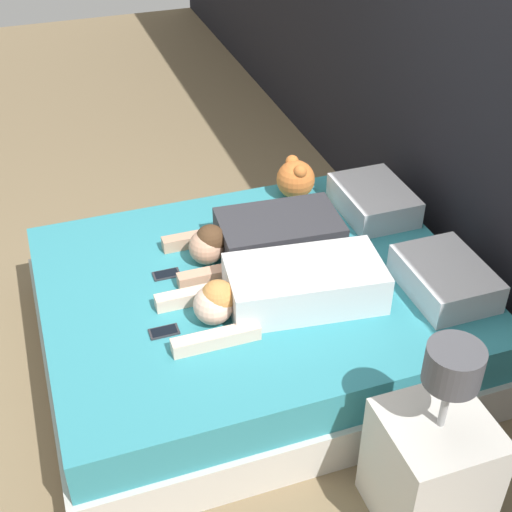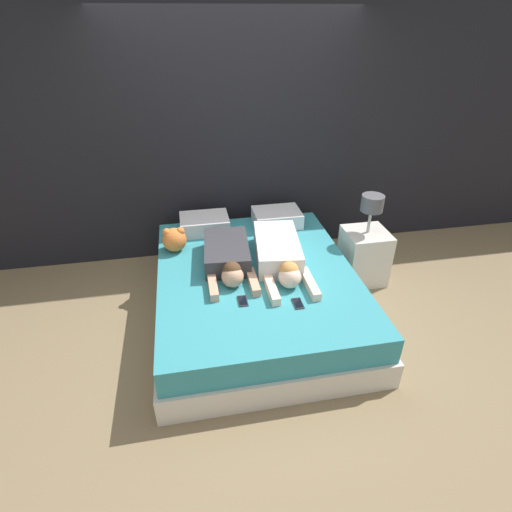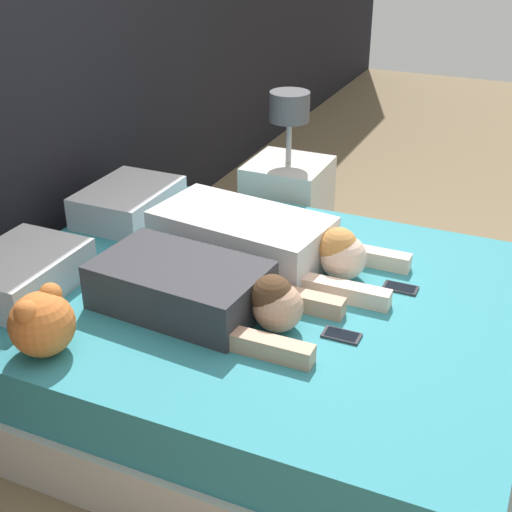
{
  "view_description": "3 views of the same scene",
  "coord_description": "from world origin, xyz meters",
  "px_view_note": "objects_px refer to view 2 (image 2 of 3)",
  "views": [
    {
      "loc": [
        2.7,
        -0.94,
        2.7
      ],
      "look_at": [
        0.0,
        0.0,
        0.62
      ],
      "focal_mm": 50.0,
      "sensor_mm": 36.0,
      "label": 1
    },
    {
      "loc": [
        -0.55,
        -2.92,
        2.44
      ],
      "look_at": [
        0.0,
        0.0,
        0.62
      ],
      "focal_mm": 28.0,
      "sensor_mm": 36.0,
      "label": 2
    },
    {
      "loc": [
        -2.28,
        -1.01,
        1.92
      ],
      "look_at": [
        0.0,
        0.0,
        0.62
      ],
      "focal_mm": 50.0,
      "sensor_mm": 36.0,
      "label": 3
    }
  ],
  "objects_px": {
    "pillow_head_right": "(277,218)",
    "plush_toy": "(174,239)",
    "cell_phone_left": "(243,301)",
    "bed": "(256,292)",
    "person_left": "(228,257)",
    "pillow_head_left": "(205,224)",
    "cell_phone_right": "(298,303)",
    "person_right": "(279,254)",
    "nightstand": "(364,253)"
  },
  "relations": [
    {
      "from": "cell_phone_right",
      "to": "plush_toy",
      "type": "relative_size",
      "value": 0.57
    },
    {
      "from": "pillow_head_left",
      "to": "pillow_head_right",
      "type": "height_order",
      "value": "same"
    },
    {
      "from": "pillow_head_right",
      "to": "person_right",
      "type": "distance_m",
      "value": 0.79
    },
    {
      "from": "bed",
      "to": "pillow_head_right",
      "type": "xyz_separation_m",
      "value": [
        0.39,
        0.85,
        0.32
      ]
    },
    {
      "from": "pillow_head_left",
      "to": "person_right",
      "type": "xyz_separation_m",
      "value": [
        0.62,
        -0.78,
        0.02
      ]
    },
    {
      "from": "person_right",
      "to": "plush_toy",
      "type": "bearing_deg",
      "value": 155.82
    },
    {
      "from": "cell_phone_right",
      "to": "plush_toy",
      "type": "xyz_separation_m",
      "value": [
        -0.93,
        1.03,
        0.12
      ]
    },
    {
      "from": "bed",
      "to": "nightstand",
      "type": "distance_m",
      "value": 1.25
    },
    {
      "from": "bed",
      "to": "plush_toy",
      "type": "height_order",
      "value": "plush_toy"
    },
    {
      "from": "bed",
      "to": "cell_phone_left",
      "type": "relative_size",
      "value": 15.88
    },
    {
      "from": "cell_phone_left",
      "to": "cell_phone_right",
      "type": "distance_m",
      "value": 0.44
    },
    {
      "from": "plush_toy",
      "to": "bed",
      "type": "bearing_deg",
      "value": -35.12
    },
    {
      "from": "cell_phone_left",
      "to": "cell_phone_right",
      "type": "relative_size",
      "value": 1.0
    },
    {
      "from": "pillow_head_right",
      "to": "cell_phone_left",
      "type": "xyz_separation_m",
      "value": [
        -0.58,
        -1.28,
        -0.07
      ]
    },
    {
      "from": "pillow_head_right",
      "to": "cell_phone_right",
      "type": "relative_size",
      "value": 3.61
    },
    {
      "from": "cell_phone_left",
      "to": "bed",
      "type": "bearing_deg",
      "value": 66.03
    },
    {
      "from": "bed",
      "to": "nightstand",
      "type": "bearing_deg",
      "value": 15.77
    },
    {
      "from": "pillow_head_left",
      "to": "nightstand",
      "type": "distance_m",
      "value": 1.68
    },
    {
      "from": "pillow_head_left",
      "to": "nightstand",
      "type": "relative_size",
      "value": 0.52
    },
    {
      "from": "pillow_head_left",
      "to": "nightstand",
      "type": "xyz_separation_m",
      "value": [
        1.59,
        -0.51,
        -0.23
      ]
    },
    {
      "from": "cell_phone_left",
      "to": "plush_toy",
      "type": "height_order",
      "value": "plush_toy"
    },
    {
      "from": "person_right",
      "to": "cell_phone_right",
      "type": "height_order",
      "value": "person_right"
    },
    {
      "from": "pillow_head_left",
      "to": "cell_phone_right",
      "type": "xyz_separation_m",
      "value": [
        0.62,
        -1.39,
        -0.07
      ]
    },
    {
      "from": "pillow_head_right",
      "to": "cell_phone_right",
      "type": "distance_m",
      "value": 1.4
    },
    {
      "from": "cell_phone_right",
      "to": "plush_toy",
      "type": "distance_m",
      "value": 1.39
    },
    {
      "from": "bed",
      "to": "cell_phone_right",
      "type": "bearing_deg",
      "value": -66.17
    },
    {
      "from": "cell_phone_right",
      "to": "nightstand",
      "type": "height_order",
      "value": "nightstand"
    },
    {
      "from": "nightstand",
      "to": "person_left",
      "type": "bearing_deg",
      "value": -171.3
    },
    {
      "from": "pillow_head_left",
      "to": "nightstand",
      "type": "height_order",
      "value": "nightstand"
    },
    {
      "from": "pillow_head_left",
      "to": "person_left",
      "type": "height_order",
      "value": "person_left"
    },
    {
      "from": "pillow_head_right",
      "to": "person_left",
      "type": "bearing_deg",
      "value": -130.35
    },
    {
      "from": "bed",
      "to": "plush_toy",
      "type": "xyz_separation_m",
      "value": [
        -0.7,
        0.49,
        0.36
      ]
    },
    {
      "from": "bed",
      "to": "cell_phone_right",
      "type": "xyz_separation_m",
      "value": [
        0.24,
        -0.53,
        0.24
      ]
    },
    {
      "from": "person_left",
      "to": "plush_toy",
      "type": "bearing_deg",
      "value": 141.26
    },
    {
      "from": "person_right",
      "to": "nightstand",
      "type": "distance_m",
      "value": 1.03
    },
    {
      "from": "pillow_head_left",
      "to": "person_left",
      "type": "xyz_separation_m",
      "value": [
        0.15,
        -0.73,
        0.01
      ]
    },
    {
      "from": "bed",
      "to": "pillow_head_right",
      "type": "distance_m",
      "value": 0.99
    },
    {
      "from": "person_left",
      "to": "pillow_head_right",
      "type": "bearing_deg",
      "value": 49.65
    },
    {
      "from": "plush_toy",
      "to": "nightstand",
      "type": "xyz_separation_m",
      "value": [
        1.9,
        -0.15,
        -0.27
      ]
    },
    {
      "from": "person_right",
      "to": "nightstand",
      "type": "xyz_separation_m",
      "value": [
        0.97,
        0.26,
        -0.25
      ]
    },
    {
      "from": "person_right",
      "to": "plush_toy",
      "type": "xyz_separation_m",
      "value": [
        -0.93,
        0.42,
        0.02
      ]
    },
    {
      "from": "nightstand",
      "to": "pillow_head_left",
      "type": "bearing_deg",
      "value": 162.05
    },
    {
      "from": "cell_phone_left",
      "to": "pillow_head_right",
      "type": "bearing_deg",
      "value": 65.68
    },
    {
      "from": "cell_phone_left",
      "to": "pillow_head_left",
      "type": "bearing_deg",
      "value": 98.95
    },
    {
      "from": "bed",
      "to": "cell_phone_right",
      "type": "height_order",
      "value": "cell_phone_right"
    },
    {
      "from": "bed",
      "to": "nightstand",
      "type": "relative_size",
      "value": 2.31
    },
    {
      "from": "pillow_head_right",
      "to": "plush_toy",
      "type": "height_order",
      "value": "plush_toy"
    },
    {
      "from": "pillow_head_left",
      "to": "plush_toy",
      "type": "bearing_deg",
      "value": -130.68
    },
    {
      "from": "cell_phone_left",
      "to": "plush_toy",
      "type": "relative_size",
      "value": 0.57
    },
    {
      "from": "pillow_head_right",
      "to": "person_left",
      "type": "xyz_separation_m",
      "value": [
        -0.62,
        -0.73,
        0.01
      ]
    }
  ]
}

